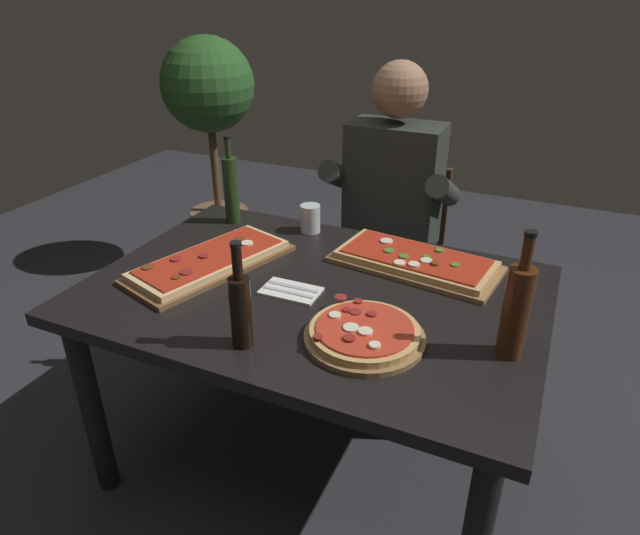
{
  "coord_description": "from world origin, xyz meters",
  "views": [
    {
      "loc": [
        0.64,
        -1.36,
        1.6
      ],
      "look_at": [
        0.0,
        0.05,
        0.79
      ],
      "focal_mm": 31.15,
      "sensor_mm": 36.0,
      "label": 1
    }
  ],
  "objects_px": {
    "wine_bottle_dark": "(516,309)",
    "pizza_round_far": "(364,334)",
    "seated_diner": "(389,209)",
    "potted_plant_corner": "(211,124)",
    "dining_table": "(314,314)",
    "pizza_rectangular_front": "(415,261)",
    "tumbler_near_camera": "(310,220)",
    "diner_chair": "(394,252)",
    "oil_bottle_amber": "(241,307)",
    "vinegar_bottle_green": "(231,188)",
    "pizza_rectangular_left": "(210,261)"
  },
  "relations": [
    {
      "from": "seated_diner",
      "to": "potted_plant_corner",
      "type": "relative_size",
      "value": 0.99
    },
    {
      "from": "diner_chair",
      "to": "dining_table",
      "type": "bearing_deg",
      "value": -90.54
    },
    {
      "from": "tumbler_near_camera",
      "to": "diner_chair",
      "type": "height_order",
      "value": "diner_chair"
    },
    {
      "from": "pizza_rectangular_left",
      "to": "pizza_round_far",
      "type": "relative_size",
      "value": 1.88
    },
    {
      "from": "diner_chair",
      "to": "pizza_rectangular_left",
      "type": "bearing_deg",
      "value": -114.1
    },
    {
      "from": "vinegar_bottle_green",
      "to": "diner_chair",
      "type": "relative_size",
      "value": 0.39
    },
    {
      "from": "pizza_round_far",
      "to": "wine_bottle_dark",
      "type": "distance_m",
      "value": 0.39
    },
    {
      "from": "wine_bottle_dark",
      "to": "seated_diner",
      "type": "distance_m",
      "value": 1.03
    },
    {
      "from": "seated_diner",
      "to": "wine_bottle_dark",
      "type": "bearing_deg",
      "value": -54.6
    },
    {
      "from": "seated_diner",
      "to": "potted_plant_corner",
      "type": "distance_m",
      "value": 1.34
    },
    {
      "from": "dining_table",
      "to": "vinegar_bottle_green",
      "type": "bearing_deg",
      "value": 145.5
    },
    {
      "from": "pizza_rectangular_front",
      "to": "potted_plant_corner",
      "type": "height_order",
      "value": "potted_plant_corner"
    },
    {
      "from": "pizza_round_far",
      "to": "tumbler_near_camera",
      "type": "distance_m",
      "value": 0.74
    },
    {
      "from": "pizza_rectangular_front",
      "to": "oil_bottle_amber",
      "type": "distance_m",
      "value": 0.7
    },
    {
      "from": "dining_table",
      "to": "oil_bottle_amber",
      "type": "xyz_separation_m",
      "value": [
        -0.04,
        -0.35,
        0.21
      ]
    },
    {
      "from": "wine_bottle_dark",
      "to": "vinegar_bottle_green",
      "type": "height_order",
      "value": "wine_bottle_dark"
    },
    {
      "from": "dining_table",
      "to": "seated_diner",
      "type": "xyz_separation_m",
      "value": [
        0.01,
        0.74,
        0.1
      ]
    },
    {
      "from": "diner_chair",
      "to": "seated_diner",
      "type": "bearing_deg",
      "value": -90.0
    },
    {
      "from": "dining_table",
      "to": "seated_diner",
      "type": "height_order",
      "value": "seated_diner"
    },
    {
      "from": "pizza_rectangular_front",
      "to": "pizza_rectangular_left",
      "type": "height_order",
      "value": "same"
    },
    {
      "from": "seated_diner",
      "to": "vinegar_bottle_green",
      "type": "bearing_deg",
      "value": -144.2
    },
    {
      "from": "pizza_rectangular_front",
      "to": "seated_diner",
      "type": "xyz_separation_m",
      "value": [
        -0.24,
        0.46,
        -0.02
      ]
    },
    {
      "from": "seated_diner",
      "to": "diner_chair",
      "type": "bearing_deg",
      "value": 90.0
    },
    {
      "from": "pizza_rectangular_front",
      "to": "wine_bottle_dark",
      "type": "xyz_separation_m",
      "value": [
        0.35,
        -0.38,
        0.11
      ]
    },
    {
      "from": "diner_chair",
      "to": "oil_bottle_amber",
      "type": "bearing_deg",
      "value": -92.47
    },
    {
      "from": "dining_table",
      "to": "pizza_rectangular_front",
      "type": "distance_m",
      "value": 0.39
    },
    {
      "from": "wine_bottle_dark",
      "to": "oil_bottle_amber",
      "type": "distance_m",
      "value": 0.69
    },
    {
      "from": "pizza_rectangular_front",
      "to": "tumbler_near_camera",
      "type": "relative_size",
      "value": 5.48
    },
    {
      "from": "pizza_rectangular_front",
      "to": "vinegar_bottle_green",
      "type": "distance_m",
      "value": 0.78
    },
    {
      "from": "oil_bottle_amber",
      "to": "dining_table",
      "type": "bearing_deg",
      "value": 82.83
    },
    {
      "from": "pizza_rectangular_front",
      "to": "wine_bottle_dark",
      "type": "relative_size",
      "value": 1.68
    },
    {
      "from": "wine_bottle_dark",
      "to": "oil_bottle_amber",
      "type": "height_order",
      "value": "wine_bottle_dark"
    },
    {
      "from": "oil_bottle_amber",
      "to": "vinegar_bottle_green",
      "type": "xyz_separation_m",
      "value": [
        -0.47,
        0.7,
        0.02
      ]
    },
    {
      "from": "dining_table",
      "to": "pizza_round_far",
      "type": "xyz_separation_m",
      "value": [
        0.24,
        -0.2,
        0.12
      ]
    },
    {
      "from": "pizza_rectangular_front",
      "to": "pizza_rectangular_left",
      "type": "distance_m",
      "value": 0.69
    },
    {
      "from": "dining_table",
      "to": "vinegar_bottle_green",
      "type": "relative_size",
      "value": 4.08
    },
    {
      "from": "dining_table",
      "to": "seated_diner",
      "type": "bearing_deg",
      "value": 89.37
    },
    {
      "from": "pizza_rectangular_left",
      "to": "pizza_round_far",
      "type": "bearing_deg",
      "value": -16.93
    },
    {
      "from": "pizza_round_far",
      "to": "dining_table",
      "type": "bearing_deg",
      "value": 140.94
    },
    {
      "from": "dining_table",
      "to": "wine_bottle_dark",
      "type": "xyz_separation_m",
      "value": [
        0.6,
        -0.1,
        0.23
      ]
    },
    {
      "from": "pizza_round_far",
      "to": "seated_diner",
      "type": "height_order",
      "value": "seated_diner"
    },
    {
      "from": "vinegar_bottle_green",
      "to": "seated_diner",
      "type": "bearing_deg",
      "value": 35.8
    },
    {
      "from": "tumbler_near_camera",
      "to": "potted_plant_corner",
      "type": "xyz_separation_m",
      "value": [
        -1.03,
        0.86,
        0.08
      ]
    },
    {
      "from": "wine_bottle_dark",
      "to": "pizza_round_far",
      "type": "bearing_deg",
      "value": -165.06
    },
    {
      "from": "pizza_rectangular_front",
      "to": "pizza_round_far",
      "type": "xyz_separation_m",
      "value": [
        -0.01,
        -0.47,
        0.0
      ]
    },
    {
      "from": "oil_bottle_amber",
      "to": "seated_diner",
      "type": "distance_m",
      "value": 1.09
    },
    {
      "from": "pizza_rectangular_front",
      "to": "tumbler_near_camera",
      "type": "xyz_separation_m",
      "value": [
        -0.44,
        0.12,
        0.03
      ]
    },
    {
      "from": "wine_bottle_dark",
      "to": "vinegar_bottle_green",
      "type": "relative_size",
      "value": 1.01
    },
    {
      "from": "dining_table",
      "to": "pizza_round_far",
      "type": "distance_m",
      "value": 0.33
    },
    {
      "from": "pizza_round_far",
      "to": "oil_bottle_amber",
      "type": "xyz_separation_m",
      "value": [
        -0.29,
        -0.15,
        0.09
      ]
    }
  ]
}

